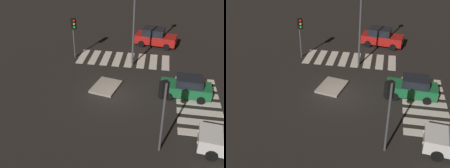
% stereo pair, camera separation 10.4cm
% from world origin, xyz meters
% --- Properties ---
extents(ground_plane, '(80.00, 80.00, 0.00)m').
position_xyz_m(ground_plane, '(0.00, 0.00, 0.00)').
color(ground_plane, black).
extents(traffic_island, '(2.90, 2.42, 0.18)m').
position_xyz_m(traffic_island, '(1.02, 0.67, 0.09)').
color(traffic_island, gray).
rests_on(traffic_island, ground).
extents(car_green, '(1.99, 3.91, 1.67)m').
position_xyz_m(car_green, '(0.81, -5.55, 0.82)').
color(car_green, '#196B38').
rests_on(car_green, ground).
extents(car_red, '(2.57, 4.53, 1.89)m').
position_xyz_m(car_red, '(10.49, -2.81, 0.93)').
color(car_red, red).
rests_on(car_red, ground).
extents(traffic_light_north, '(0.53, 0.54, 3.95)m').
position_xyz_m(traffic_light_north, '(6.04, 4.68, 2.99)').
color(traffic_light_north, '#47474C').
rests_on(traffic_light_north, ground).
extents(traffic_light_south, '(0.53, 0.54, 4.60)m').
position_xyz_m(traffic_light_south, '(-5.28, -3.69, 3.48)').
color(traffic_light_south, '#47474C').
rests_on(traffic_light_south, ground).
extents(street_lamp, '(0.56, 0.56, 8.50)m').
position_xyz_m(street_lamp, '(5.41, -0.96, 5.71)').
color(street_lamp, '#47474C').
rests_on(street_lamp, ground).
extents(crosswalk_near, '(7.60, 3.20, 0.02)m').
position_xyz_m(crosswalk_near, '(0.00, -6.49, 0.01)').
color(crosswalk_near, silver).
rests_on(crosswalk_near, ground).
extents(crosswalk_side, '(3.20, 8.75, 0.02)m').
position_xyz_m(crosswalk_side, '(6.45, 0.00, 0.01)').
color(crosswalk_side, silver).
rests_on(crosswalk_side, ground).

